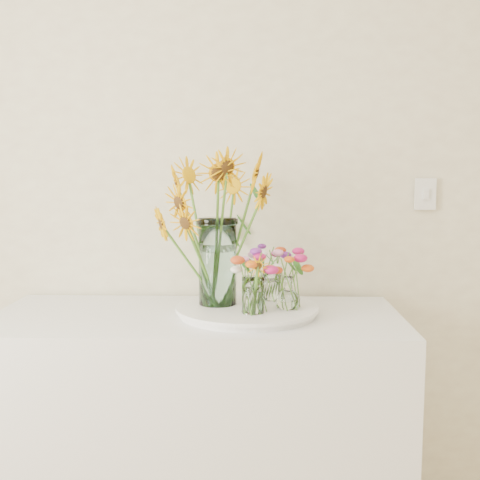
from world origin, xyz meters
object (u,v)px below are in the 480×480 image
(counter, at_px, (198,439))
(tray, at_px, (247,311))
(mason_jar, at_px, (218,262))
(small_vase_b, at_px, (288,293))
(small_vase_a, at_px, (253,296))
(small_vase_c, at_px, (272,285))

(counter, bearing_deg, tray, 0.32)
(mason_jar, distance_m, small_vase_b, 0.27)
(small_vase_a, height_order, small_vase_c, small_vase_a)
(mason_jar, relative_size, small_vase_c, 2.69)
(small_vase_c, bearing_deg, counter, -158.31)
(small_vase_b, height_order, small_vase_c, small_vase_b)
(mason_jar, xyz_separation_m, small_vase_b, (0.24, -0.07, -0.10))
(small_vase_b, bearing_deg, counter, 173.85)
(small_vase_c, bearing_deg, tray, -130.19)
(mason_jar, xyz_separation_m, small_vase_a, (0.12, -0.13, -0.09))
(tray, distance_m, small_vase_c, 0.15)
(counter, distance_m, tray, 0.49)
(small_vase_a, xyz_separation_m, small_vase_b, (0.12, 0.06, -0.00))
(small_vase_b, bearing_deg, tray, 165.97)
(tray, relative_size, small_vase_c, 4.09)
(mason_jar, bearing_deg, small_vase_a, -45.90)
(small_vase_a, bearing_deg, counter, 153.84)
(mason_jar, distance_m, small_vase_a, 0.20)
(mason_jar, bearing_deg, counter, -156.01)
(small_vase_a, distance_m, small_vase_b, 0.13)
(tray, xyz_separation_m, small_vase_b, (0.14, -0.03, 0.07))
(tray, height_order, small_vase_a, small_vase_a)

